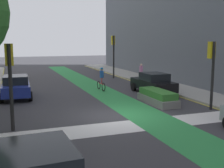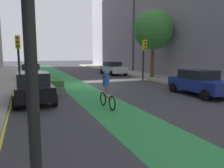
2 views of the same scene
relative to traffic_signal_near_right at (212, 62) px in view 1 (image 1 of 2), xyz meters
name	(u,v)px [view 1 (image 1 of 2)]	position (x,y,z in m)	size (l,w,h in m)	color
ground_plane	(116,115)	(-5.58, 0.51, -2.73)	(120.00, 120.00, 0.00)	#38383D
bike_lane_paint	(142,113)	(-4.10, 0.51, -2.73)	(2.40, 60.00, 0.01)	#2D8C47
crosswalk_band	(132,126)	(-5.58, -1.49, -2.73)	(12.00, 1.80, 0.01)	silver
curb_stripe_right	(209,106)	(0.42, 0.51, -2.73)	(0.16, 60.00, 0.01)	yellow
traffic_signal_near_right	(212,62)	(0.00, 0.00, 0.00)	(0.35, 0.52, 3.88)	black
traffic_signal_near_left	(10,70)	(-10.78, -0.22, -0.05)	(0.35, 0.52, 3.80)	black
traffic_signal_far_right	(113,49)	(-0.46, 14.97, 0.38)	(0.35, 0.52, 4.44)	black
car_black_right_far	(153,83)	(-0.77, 5.48, -1.93)	(2.05, 4.22, 1.57)	black
car_blue_left_far	(16,86)	(-10.45, 7.28, -1.93)	(2.12, 4.25, 1.57)	navy
cyclist_in_lane	(101,78)	(-3.97, 8.14, -1.76)	(0.32, 1.73, 1.86)	black
pedestrian_sidewalk_right_a	(141,72)	(1.25, 11.75, -1.79)	(0.34, 0.34, 1.57)	#262638
median_planter	(158,97)	(-2.10, 2.37, -2.33)	(1.23, 3.42, 0.85)	slate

